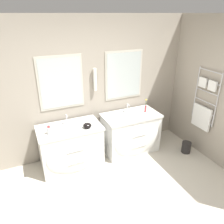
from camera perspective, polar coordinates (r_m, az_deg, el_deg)
ground_plane at (r=3.35m, az=7.10°, el=-26.63°), size 16.00×16.00×0.00m
wall_back at (r=4.12m, az=-6.16°, el=6.04°), size 5.57×0.14×2.60m
wall_right at (r=4.35m, az=25.16°, el=4.61°), size 0.13×3.92×2.60m
vanity_left at (r=4.03m, az=-10.55°, el=-9.07°), size 1.11×0.69×0.80m
vanity_right at (r=4.41m, az=5.07°, el=-5.55°), size 1.11×0.69×0.80m
faucet_left at (r=3.96m, az=-11.78°, el=-1.87°), size 0.17×0.11×0.17m
faucet_right at (r=4.35m, az=4.07°, el=1.05°), size 0.17×0.11×0.17m
toiletry_bottle at (r=3.70m, az=-16.09°, el=-4.63°), size 0.07×0.07×0.15m
amenity_bowl at (r=3.77m, az=-6.47°, el=-3.52°), size 0.15×0.15×0.09m
flower_vase at (r=4.37m, az=8.78°, el=1.27°), size 0.04×0.04×0.28m
soap_dish at (r=4.07m, az=3.95°, el=-1.63°), size 0.09×0.06×0.04m
waste_bin at (r=4.73m, az=18.83°, el=-8.66°), size 0.19×0.19×0.23m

